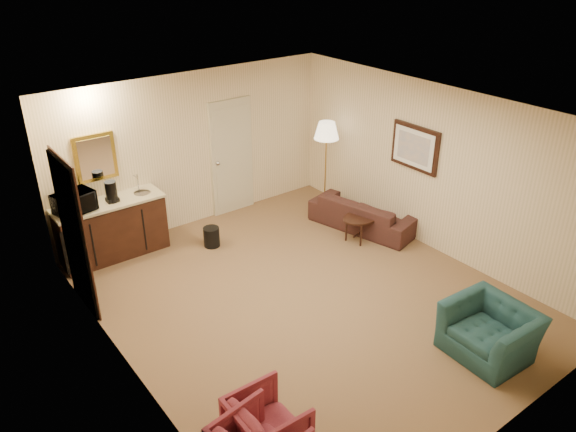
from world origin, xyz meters
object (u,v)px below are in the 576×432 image
sofa (364,209)px  coffee_table (361,227)px  waste_bin (212,237)px  rose_chair_far (267,423)px  floor_lamp (325,166)px  coffee_maker (111,192)px  teal_armchair (491,324)px  wetbar_cabinet (112,229)px  microwave (74,200)px

sofa → coffee_table: bearing=117.4°
coffee_table → waste_bin: bearing=148.9°
rose_chair_far → floor_lamp: (3.96, 3.80, 0.48)m
rose_chair_far → waste_bin: bearing=-21.4°
floor_lamp → waste_bin: 2.45m
sofa → coffee_maker: bearing=51.5°
teal_armchair → rose_chair_far: bearing=-95.7°
waste_bin → sofa: bearing=-23.0°
sofa → waste_bin: bearing=52.6°
wetbar_cabinet → coffee_maker: size_ratio=5.08×
sofa → teal_armchair: bearing=147.3°
teal_armchair → coffee_table: 3.10m
teal_armchair → floor_lamp: 4.38m
coffee_table → microwave: microwave is taller
teal_armchair → waste_bin: teal_armchair is taller
coffee_table → microwave: (-3.95, 1.88, 0.90)m
wetbar_cabinet → rose_chair_far: wetbar_cabinet is taller
coffee_table → coffee_maker: (-3.39, 1.90, 0.88)m
sofa → microwave: 4.60m
wetbar_cabinet → rose_chair_far: bearing=-93.2°
sofa → floor_lamp: (-0.02, 0.99, 0.47)m
floor_lamp → microwave: size_ratio=3.00×
microwave → coffee_maker: (0.56, 0.02, -0.02)m
rose_chair_far → coffee_table: bearing=-54.0°
teal_armchair → coffee_table: size_ratio=1.38×
wetbar_cabinet → coffee_table: (3.45, -1.93, -0.26)m
sofa → waste_bin: sofa is taller
rose_chair_far → coffee_table: rose_chair_far is taller
teal_armchair → waste_bin: bearing=-160.1°
sofa → microwave: (-4.23, 1.62, 0.75)m
wetbar_cabinet → coffee_maker: bearing=-30.8°
wetbar_cabinet → teal_armchair: bearing=-61.6°
rose_chair_far → coffee_table: 4.50m
sofa → waste_bin: 2.60m
wetbar_cabinet → waste_bin: size_ratio=5.07×
teal_armchair → rose_chair_far: teal_armchair is taller
microwave → coffee_maker: microwave is taller
waste_bin → microwave: bearing=161.7°
coffee_maker → microwave: bearing=-161.5°
wetbar_cabinet → floor_lamp: size_ratio=1.00×
coffee_table → floor_lamp: (0.26, 1.24, 0.62)m
wetbar_cabinet → waste_bin: 1.53m
rose_chair_far → coffee_maker: (0.31, 4.45, 0.74)m
sofa → coffee_maker: (-3.67, 1.64, 0.73)m
floor_lamp → rose_chair_far: bearing=-136.2°
teal_armchair → waste_bin: 4.46m
floor_lamp → waste_bin: (-2.36, 0.02, -0.66)m
sofa → waste_bin: (-2.38, 1.01, -0.19)m
microwave → waste_bin: bearing=-31.6°
teal_armchair → coffee_table: teal_armchair is taller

